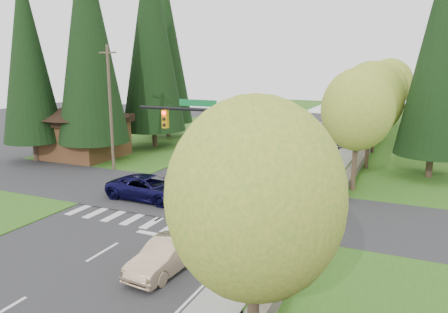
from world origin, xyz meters
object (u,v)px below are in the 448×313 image
Objects in this scene: parked_car_a at (313,157)px; parked_car_e at (355,120)px; suv_navy at (149,188)px; parked_car_c at (341,138)px; parked_car_d at (350,124)px; parked_car_b at (325,142)px; sedan_champagne at (167,255)px.

parked_car_e is (-0.31, 27.15, -0.05)m from parked_car_a.
suv_navy is 25.50m from parked_car_c.
parked_car_d is (7.27, 35.68, 0.03)m from suv_navy.
parked_car_c is 16.55m from parked_car_e.
parked_car_b is 1.03× the size of parked_car_c.
sedan_champagne is 0.88× the size of parked_car_d.
sedan_champagne is at bearing -89.42° from parked_car_d.
parked_car_b is 13.90m from parked_car_d.
sedan_champagne is at bearing -90.44° from parked_car_c.
parked_car_d is 0.95× the size of parked_car_e.
parked_car_d reaches higher than sedan_champagne.
suv_navy is (-6.15, 7.98, 0.09)m from sedan_champagne.
suv_navy is 36.42m from parked_car_d.
parked_car_a reaches higher than parked_car_e.
parked_car_b is at bearing 93.56° from sedan_champagne.
parked_car_d is (-0.76, 11.48, 0.01)m from parked_car_c.
parked_car_b is at bearing -112.71° from parked_car_c.
parked_car_a reaches higher than sedan_champagne.
suv_navy is at bearing -103.90° from parked_car_e.
parked_car_c is at bearing -90.96° from parked_car_e.
sedan_champagne is at bearing -95.11° from parked_car_e.
sedan_champagne is 10.08m from suv_navy.
parked_car_e is at bearing 93.73° from sedan_champagne.
parked_car_e is (-0.08, 5.05, -0.08)m from parked_car_d.
parked_car_a reaches higher than parked_car_b.
parked_car_c is 11.50m from parked_car_d.
parked_car_d reaches higher than parked_car_a.
parked_car_e is at bearing -8.38° from suv_navy.
parked_car_d is 5.05m from parked_car_e.
parked_car_d is (-0.22, 22.10, 0.04)m from parked_car_a.
parked_car_a is 0.96× the size of parked_car_d.
suv_navy is 1.18× the size of parked_car_d.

